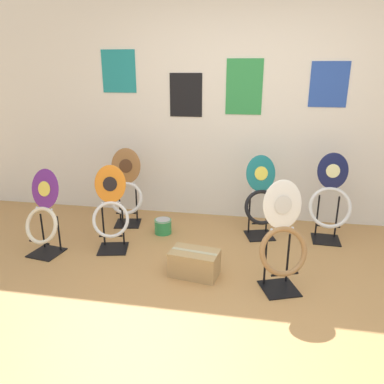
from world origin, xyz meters
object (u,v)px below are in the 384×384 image
toilet_seat_display_orange_sun (111,211)px  paint_can (163,226)px  toilet_seat_display_white_plain (283,242)px  toilet_seat_display_navy_moon (330,200)px  toilet_seat_display_teal_sax (261,198)px  toilet_seat_display_woodgrain (126,190)px  storage_box (194,263)px  toilet_seat_display_purple_note (43,218)px

toilet_seat_display_orange_sun → paint_can: 0.67m
toilet_seat_display_white_plain → toilet_seat_display_navy_moon: 1.16m
toilet_seat_display_orange_sun → toilet_seat_display_navy_moon: (2.13, 0.59, 0.04)m
toilet_seat_display_teal_sax → toilet_seat_display_woodgrain: bearing=177.5°
toilet_seat_display_orange_sun → storage_box: toilet_seat_display_orange_sun is taller
paint_can → toilet_seat_display_navy_moon: bearing=4.8°
storage_box → toilet_seat_display_teal_sax: bearing=59.2°
toilet_seat_display_white_plain → toilet_seat_display_navy_moon: (0.52, 1.03, 0.02)m
toilet_seat_display_white_plain → toilet_seat_display_purple_note: (-2.21, 0.24, -0.06)m
paint_can → storage_box: 0.93m
toilet_seat_display_teal_sax → paint_can: size_ratio=4.67×
toilet_seat_display_navy_moon → toilet_seat_display_purple_note: bearing=-163.9°
toilet_seat_display_purple_note → toilet_seat_display_navy_moon: (2.73, 0.79, 0.08)m
toilet_seat_display_orange_sun → toilet_seat_display_purple_note: size_ratio=1.02×
toilet_seat_display_teal_sax → storage_box: toilet_seat_display_teal_sax is taller
paint_can → storage_box: size_ratio=0.42×
toilet_seat_display_orange_sun → storage_box: size_ratio=1.87×
toilet_seat_display_white_plain → storage_box: (-0.72, 0.10, -0.31)m
toilet_seat_display_purple_note → toilet_seat_display_teal_sax: size_ratio=0.95×
toilet_seat_display_purple_note → paint_can: 1.22m
toilet_seat_display_woodgrain → paint_can: size_ratio=4.68×
paint_can → storage_box: bearing=-58.5°
toilet_seat_display_orange_sun → toilet_seat_display_woodgrain: bearing=96.3°
toilet_seat_display_white_plain → paint_can: toilet_seat_display_white_plain is taller
toilet_seat_display_white_plain → toilet_seat_display_orange_sun: 1.67m
toilet_seat_display_teal_sax → toilet_seat_display_navy_moon: toilet_seat_display_navy_moon is taller
toilet_seat_display_woodgrain → toilet_seat_display_navy_moon: size_ratio=0.95×
toilet_seat_display_orange_sun → storage_box: bearing=-21.6°
toilet_seat_display_teal_sax → storage_box: size_ratio=1.94×
toilet_seat_display_purple_note → storage_box: 1.52m
toilet_seat_display_woodgrain → toilet_seat_display_teal_sax: size_ratio=1.00×
toilet_seat_display_white_plain → toilet_seat_display_teal_sax: bearing=99.6°
toilet_seat_display_orange_sun → toilet_seat_display_purple_note: toilet_seat_display_orange_sun is taller
toilet_seat_display_purple_note → toilet_seat_display_navy_moon: toilet_seat_display_navy_moon is taller
toilet_seat_display_white_plain → toilet_seat_display_teal_sax: 1.03m
toilet_seat_display_navy_moon → paint_can: bearing=-175.2°
toilet_seat_display_white_plain → toilet_seat_display_navy_moon: size_ratio=0.99×
toilet_seat_display_teal_sax → paint_can: (-1.03, -0.13, -0.34)m
paint_can → storage_box: (0.49, -0.79, 0.03)m
toilet_seat_display_white_plain → paint_can: 1.54m
toilet_seat_display_purple_note → storage_box: toilet_seat_display_purple_note is taller
storage_box → toilet_seat_display_navy_moon: bearing=37.0°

